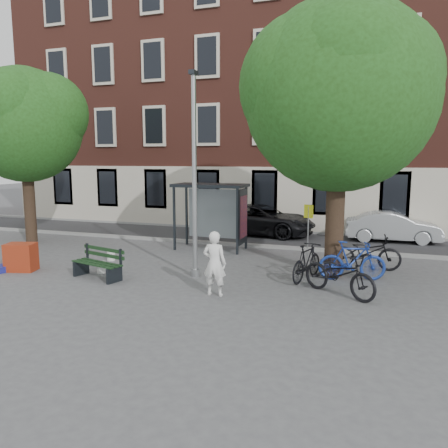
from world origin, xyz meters
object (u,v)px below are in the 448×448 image
bike_a (366,252)px  car_dark (261,220)px  bench (98,265)px  lamppost (195,186)px  bike_b (352,261)px  bike_c (339,274)px  painter (215,263)px  notice_sign (308,220)px  bike_d (307,262)px  car_silver (393,227)px  bus_shelter (221,202)px  red_stand (21,257)px

bike_a → car_dark: size_ratio=0.43×
car_dark → bench: bearing=170.2°
lamppost → bike_b: (4.58, 1.13, -2.19)m
bench → bike_b: size_ratio=0.93×
car_dark → bike_c: bearing=-146.3°
painter → notice_sign: (1.80, 4.52, 0.63)m
bike_c → car_dark: car_dark is taller
bench → bike_d: (6.01, 1.79, 0.14)m
bench → car_silver: (8.66, 9.19, 0.23)m
bike_b → car_dark: car_dark is taller
bike_b → notice_sign: notice_sign is taller
bus_shelter → painter: (1.81, -5.66, -1.05)m
bus_shelter → bike_b: 6.12m
lamppost → bike_c: bearing=-6.6°
lamppost → bike_c: lamppost is taller
bus_shelter → bike_d: bus_shelter is taller
bench → red_stand: bench is taller
lamppost → bike_d: size_ratio=3.27×
bench → red_stand: (-2.89, -0.05, 0.03)m
bike_c → bike_d: (-1.02, 1.17, -0.03)m
car_silver → car_dark: bearing=87.6°
red_stand → bike_c: bearing=3.9°
bike_b → red_stand: (-10.18, -2.30, -0.15)m
bike_b → car_silver: car_silver is taller
lamppost → red_stand: (-5.60, -1.17, -2.33)m
bike_b → notice_sign: size_ratio=0.98×
bike_b → bike_d: bearing=95.2°
bike_b → red_stand: bike_b is taller
bike_b → notice_sign: bearing=25.9°
bike_a → red_stand: bearing=103.3°
bike_b → red_stand: bearing=88.0°
painter → bike_a: size_ratio=0.79×
bike_c → car_silver: car_silver is taller
bike_a → bike_c: (-0.63, -3.08, 0.01)m
bike_a → red_stand: (-10.55, -3.76, -0.13)m
car_dark → bike_a: bearing=-130.9°
bike_b → car_silver: 7.08m
car_dark → notice_sign: 5.88m
lamppost → bike_b: 5.20m
painter → bike_d: painter is taller
bike_a → lamppost: bearing=111.3°
bus_shelter → car_dark: 4.13m
lamppost → bus_shelter: (-0.61, 4.11, -0.87)m
car_silver → red_stand: size_ratio=4.39×
lamppost → bench: size_ratio=3.30×
bike_d → bike_a: bearing=-114.2°
bike_a → bike_b: bike_b is taller
lamppost → bench: 3.76m
bike_d → red_stand: 9.09m
bike_b → bike_d: size_ratio=1.06×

